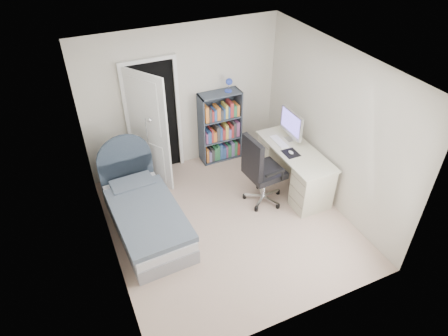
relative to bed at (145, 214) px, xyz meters
name	(u,v)px	position (x,y,z in m)	size (l,w,h in m)	color
room_shell	(229,154)	(1.16, -0.41, 0.99)	(3.50, 3.70, 2.60)	tan
door	(150,126)	(0.49, 1.15, 0.77)	(0.92, 0.71, 2.06)	black
bed	(145,214)	(0.00, 0.00, 0.00)	(0.97, 1.91, 1.15)	gray
nightstand	(124,164)	(-0.02, 1.18, 0.15)	(0.43, 0.43, 0.63)	tan
floor_lamp	(152,160)	(0.39, 0.90, 0.28)	(0.19, 0.19, 1.32)	silver
bookcase	(221,130)	(1.77, 1.23, 0.33)	(0.74, 0.32, 1.56)	#3D4653
desk	(293,167)	(2.50, -0.06, 0.15)	(0.62, 1.54, 1.26)	beige
office_chair	(260,168)	(1.80, -0.17, 0.41)	(0.64, 0.66, 1.22)	silver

